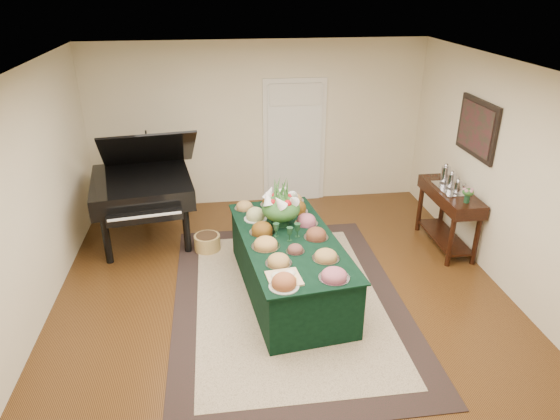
{
  "coord_description": "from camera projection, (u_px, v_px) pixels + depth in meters",
  "views": [
    {
      "loc": [
        -0.71,
        -5.01,
        3.55
      ],
      "look_at": [
        0.0,
        0.3,
        1.05
      ],
      "focal_mm": 32.0,
      "sensor_mm": 36.0,
      "label": 1
    }
  ],
  "objects": [
    {
      "name": "ground",
      "position": [
        283.0,
        298.0,
        6.09
      ],
      "size": [
        6.0,
        6.0,
        0.0
      ],
      "primitive_type": "plane",
      "color": "black",
      "rests_on": "ground"
    },
    {
      "name": "area_rug",
      "position": [
        288.0,
        300.0,
        6.04
      ],
      "size": [
        2.73,
        3.83,
        0.01
      ],
      "color": "black",
      "rests_on": "ground"
    },
    {
      "name": "kitchen_doorway",
      "position": [
        294.0,
        143.0,
        8.39
      ],
      "size": [
        1.05,
        0.07,
        2.1
      ],
      "color": "silver",
      "rests_on": "ground"
    },
    {
      "name": "buffet_table",
      "position": [
        289.0,
        265.0,
        6.07
      ],
      "size": [
        1.35,
        2.41,
        0.74
      ],
      "color": "black",
      "rests_on": "ground"
    },
    {
      "name": "food_platters",
      "position": [
        286.0,
        231.0,
        5.97
      ],
      "size": [
        1.1,
        2.38,
        0.12
      ],
      "color": "#B9B9C2",
      "rests_on": "buffet_table"
    },
    {
      "name": "cutting_board",
      "position": [
        284.0,
        275.0,
        5.12
      ],
      "size": [
        0.38,
        0.38,
        0.1
      ],
      "color": "tan",
      "rests_on": "buffet_table"
    },
    {
      "name": "green_goblets",
      "position": [
        288.0,
        231.0,
        5.89
      ],
      "size": [
        0.32,
        0.2,
        0.18
      ],
      "color": "#15361F",
      "rests_on": "buffet_table"
    },
    {
      "name": "floral_centerpiece",
      "position": [
        281.0,
        204.0,
        6.11
      ],
      "size": [
        0.5,
        0.5,
        0.5
      ],
      "color": "#15361F",
      "rests_on": "buffet_table"
    },
    {
      "name": "grand_piano",
      "position": [
        142.0,
        186.0,
        7.13
      ],
      "size": [
        1.63,
        1.82,
        1.7
      ],
      "color": "black",
      "rests_on": "ground"
    },
    {
      "name": "wicker_basket",
      "position": [
        207.0,
        243.0,
        7.12
      ],
      "size": [
        0.37,
        0.37,
        0.23
      ],
      "primitive_type": "cylinder",
      "color": "#A98444",
      "rests_on": "ground"
    },
    {
      "name": "mahogany_sideboard",
      "position": [
        449.0,
        203.0,
        6.99
      ],
      "size": [
        0.45,
        1.26,
        0.88
      ],
      "color": "black",
      "rests_on": "ground"
    },
    {
      "name": "tea_service",
      "position": [
        451.0,
        180.0,
        6.91
      ],
      "size": [
        0.34,
        0.58,
        0.3
      ],
      "color": "#B9B9C2",
      "rests_on": "mahogany_sideboard"
    },
    {
      "name": "pink_bouquet",
      "position": [
        468.0,
        193.0,
        6.46
      ],
      "size": [
        0.17,
        0.17,
        0.21
      ],
      "color": "#15361F",
      "rests_on": "mahogany_sideboard"
    },
    {
      "name": "wall_painting",
      "position": [
        477.0,
        128.0,
        6.57
      ],
      "size": [
        0.05,
        0.95,
        0.75
      ],
      "color": "black",
      "rests_on": "ground"
    }
  ]
}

